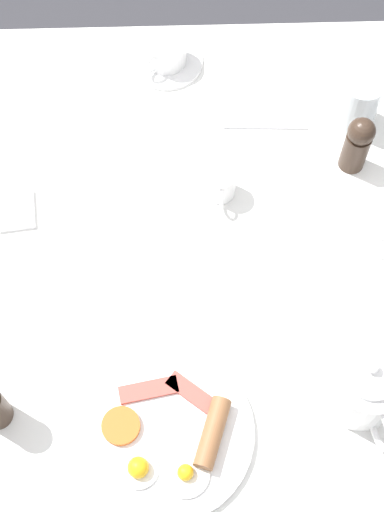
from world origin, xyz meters
The scene contains 9 objects.
ground_plane centered at (0.00, 0.00, 0.00)m, with size 8.00×8.00×0.00m, color #333338.
table centered at (0.00, 0.00, 0.69)m, with size 1.09×0.94×0.76m.
breakfast_plate centered at (0.29, -0.04, 0.77)m, with size 0.26×0.26×0.04m.
teapot_near centered at (0.24, 0.25, 0.82)m, with size 0.21×0.12×0.13m.
teacup_with_saucer_right centered at (-0.44, -0.04, 0.79)m, with size 0.14×0.14×0.06m.
water_glass_tall centered at (-0.29, 0.32, 0.81)m, with size 0.07×0.07×0.10m.
creamer_jug centered at (-0.14, 0.05, 0.79)m, with size 0.08×0.05×0.06m.
pepper_grinder centered at (-0.19, 0.30, 0.83)m, with size 0.05×0.05×0.12m.
spoon_for_tea centered at (-0.28, 0.15, 0.77)m, with size 0.02×0.16×0.00m.
Camera 1 is at (0.55, -0.02, 1.85)m, focal length 50.00 mm.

